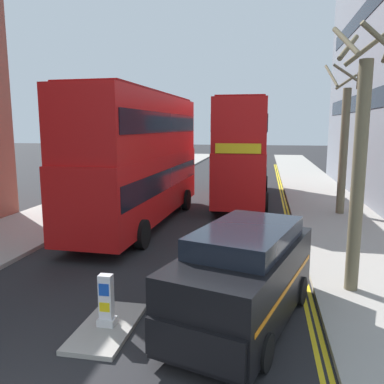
{
  "coord_description": "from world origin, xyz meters",
  "views": [
    {
      "loc": [
        3.17,
        -3.31,
        4.23
      ],
      "look_at": [
        0.5,
        11.0,
        1.8
      ],
      "focal_mm": 36.64,
      "sensor_mm": 36.0,
      "label": 1
    }
  ],
  "objects_px": {
    "double_decker_bus_oncoming": "(244,148)",
    "taxi_minivan": "(243,277)",
    "keep_left_bollard": "(106,302)",
    "double_decker_bus_away": "(140,155)"
  },
  "relations": [
    {
      "from": "double_decker_bus_oncoming",
      "to": "taxi_minivan",
      "type": "height_order",
      "value": "double_decker_bus_oncoming"
    },
    {
      "from": "keep_left_bollard",
      "to": "double_decker_bus_oncoming",
      "type": "bearing_deg",
      "value": 82.67
    },
    {
      "from": "keep_left_bollard",
      "to": "taxi_minivan",
      "type": "relative_size",
      "value": 0.22
    },
    {
      "from": "double_decker_bus_away",
      "to": "taxi_minivan",
      "type": "xyz_separation_m",
      "value": [
        4.89,
        -8.12,
        -1.96
      ]
    },
    {
      "from": "keep_left_bollard",
      "to": "double_decker_bus_away",
      "type": "relative_size",
      "value": 0.1
    },
    {
      "from": "keep_left_bollard",
      "to": "double_decker_bus_oncoming",
      "type": "distance_m",
      "value": 15.72
    },
    {
      "from": "taxi_minivan",
      "to": "double_decker_bus_oncoming",
      "type": "bearing_deg",
      "value": 93.11
    },
    {
      "from": "double_decker_bus_away",
      "to": "double_decker_bus_oncoming",
      "type": "distance_m",
      "value": 7.71
    },
    {
      "from": "keep_left_bollard",
      "to": "double_decker_bus_away",
      "type": "distance_m",
      "value": 9.44
    },
    {
      "from": "double_decker_bus_away",
      "to": "taxi_minivan",
      "type": "height_order",
      "value": "double_decker_bus_away"
    }
  ]
}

